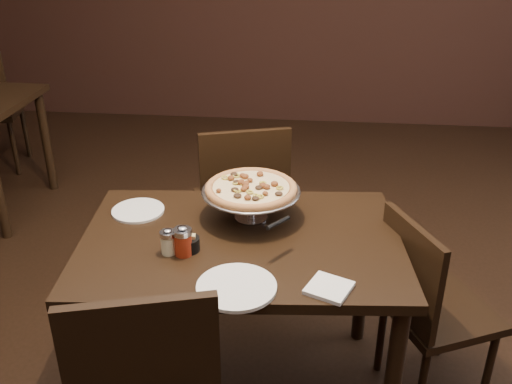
# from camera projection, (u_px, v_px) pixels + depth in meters

# --- Properties ---
(room) EXTENTS (6.04, 7.04, 2.84)m
(room) POSITION_uv_depth(u_px,v_px,m) (265.00, 59.00, 1.84)
(room) COLOR black
(room) RESTS_ON ground
(dining_table) EXTENTS (1.25, 0.89, 0.74)m
(dining_table) POSITION_uv_depth(u_px,v_px,m) (242.00, 260.00, 2.16)
(dining_table) COLOR black
(dining_table) RESTS_ON ground
(pizza_stand) EXTENTS (0.38, 0.38, 0.16)m
(pizza_stand) POSITION_uv_depth(u_px,v_px,m) (251.00, 189.00, 2.19)
(pizza_stand) COLOR #B6B6BD
(pizza_stand) RESTS_ON dining_table
(parmesan_shaker) EXTENTS (0.06, 0.06, 0.10)m
(parmesan_shaker) POSITION_uv_depth(u_px,v_px,m) (168.00, 242.00, 2.00)
(parmesan_shaker) COLOR beige
(parmesan_shaker) RESTS_ON dining_table
(pepper_flake_shaker) EXTENTS (0.07, 0.07, 0.11)m
(pepper_flake_shaker) POSITION_uv_depth(u_px,v_px,m) (183.00, 241.00, 1.99)
(pepper_flake_shaker) COLOR maroon
(pepper_flake_shaker) RESTS_ON dining_table
(packet_caddy) EXTENTS (0.08, 0.08, 0.06)m
(packet_caddy) POSITION_uv_depth(u_px,v_px,m) (188.00, 244.00, 2.03)
(packet_caddy) COLOR black
(packet_caddy) RESTS_ON dining_table
(napkin_stack) EXTENTS (0.17, 0.17, 0.01)m
(napkin_stack) POSITION_uv_depth(u_px,v_px,m) (329.00, 288.00, 1.82)
(napkin_stack) COLOR white
(napkin_stack) RESTS_ON dining_table
(plate_left) EXTENTS (0.21, 0.21, 0.01)m
(plate_left) POSITION_uv_depth(u_px,v_px,m) (138.00, 211.00, 2.30)
(plate_left) COLOR white
(plate_left) RESTS_ON dining_table
(plate_near) EXTENTS (0.26, 0.26, 0.01)m
(plate_near) POSITION_uv_depth(u_px,v_px,m) (237.00, 287.00, 1.83)
(plate_near) COLOR white
(plate_near) RESTS_ON dining_table
(serving_spatula) EXTENTS (0.14, 0.14, 0.02)m
(serving_spatula) POSITION_uv_depth(u_px,v_px,m) (278.00, 223.00, 1.96)
(serving_spatula) COLOR #B6B6BD
(serving_spatula) RESTS_ON pizza_stand
(chair_far) EXTENTS (0.54, 0.54, 0.93)m
(chair_far) POSITION_uv_depth(u_px,v_px,m) (241.00, 201.00, 2.89)
(chair_far) COLOR black
(chair_far) RESTS_ON ground
(chair_side) EXTENTS (0.51, 0.51, 0.82)m
(chair_side) POSITION_uv_depth(u_px,v_px,m) (428.00, 303.00, 2.23)
(chair_side) COLOR black
(chair_side) RESTS_ON ground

